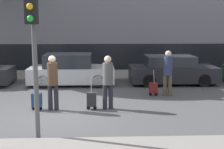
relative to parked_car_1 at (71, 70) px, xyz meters
name	(u,v)px	position (x,y,z in m)	size (l,w,h in m)	color
ground_plane	(58,113)	(-0.02, -4.72, -0.67)	(80.00, 80.00, 0.00)	#4C4C4F
sidewalk_far	(75,75)	(-0.02, 2.28, -0.61)	(28.00, 3.00, 0.12)	gray
parked_car_1	(71,70)	(0.00, 0.00, 0.00)	(3.92, 1.88, 1.45)	#B7BABF
parked_car_2	(172,71)	(4.77, -0.01, -0.04)	(4.06, 1.81, 1.34)	black
pedestrian_left	(53,79)	(-0.21, -4.34, 0.37)	(0.35, 0.34, 1.83)	#23232D
trolley_left	(37,100)	(-0.76, -4.33, -0.33)	(0.34, 0.29, 1.12)	navy
pedestrian_center	(108,79)	(1.61, -4.29, 0.36)	(0.35, 0.34, 1.81)	#23232D
trolley_center	(92,99)	(1.06, -4.34, -0.32)	(0.34, 0.29, 1.13)	#262628
pedestrian_right	(168,70)	(4.02, -2.50, 0.36)	(0.35, 0.34, 1.81)	#4C4233
trolley_right	(153,88)	(3.48, -2.41, -0.36)	(0.34, 0.29, 1.05)	maroon
traffic_light	(33,35)	(-0.23, -7.08, 1.93)	(0.28, 0.47, 3.65)	#515154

